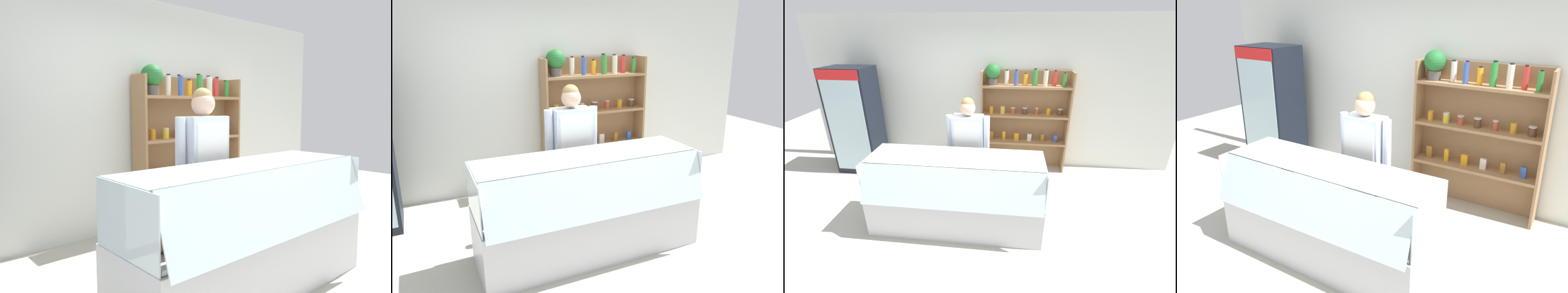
# 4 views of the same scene
# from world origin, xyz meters

# --- Properties ---
(ground_plane) EXTENTS (12.00, 12.00, 0.00)m
(ground_plane) POSITION_xyz_m (0.00, 0.00, 0.00)
(ground_plane) COLOR #B7B2A3
(back_wall) EXTENTS (6.80, 0.10, 2.70)m
(back_wall) POSITION_xyz_m (0.00, 2.03, 1.35)
(back_wall) COLOR silver
(back_wall) RESTS_ON ground
(shelving_unit) EXTENTS (1.54, 0.29, 1.93)m
(shelving_unit) POSITION_xyz_m (0.61, 1.84, 1.09)
(shelving_unit) COLOR #9E754C
(shelving_unit) RESTS_ON ground
(deli_display_case) EXTENTS (2.19, 0.79, 1.01)m
(deli_display_case) POSITION_xyz_m (-0.23, 0.06, 0.31)
(deli_display_case) COLOR silver
(deli_display_case) RESTS_ON ground
(shop_clerk) EXTENTS (0.61, 0.25, 1.61)m
(shop_clerk) POSITION_xyz_m (-0.16, 0.65, 0.95)
(shop_clerk) COLOR #2D2D38
(shop_clerk) RESTS_ON ground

